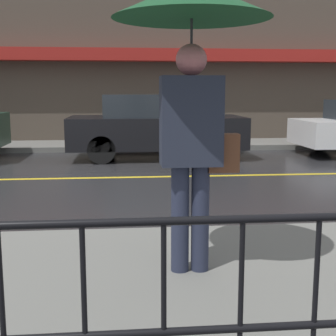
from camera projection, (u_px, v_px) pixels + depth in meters
name	position (u px, v px, depth m)	size (l,w,h in m)	color
ground_plane	(86.00, 178.00, 8.52)	(80.00, 80.00, 0.00)	#262628
sidewalk_near	(30.00, 304.00, 3.31)	(28.00, 3.17, 0.14)	slate
sidewalk_far	(99.00, 146.00, 13.06)	(28.00, 1.85, 0.14)	slate
lane_marking	(86.00, 178.00, 8.52)	(25.20, 0.12, 0.01)	gold
building_storefront	(98.00, 30.00, 13.57)	(28.00, 0.85, 6.73)	#4C4238
pedestrian	(192.00, 40.00, 3.48)	(1.19, 1.19, 2.22)	#23283D
car_black	(155.00, 126.00, 10.99)	(4.06, 1.79, 1.49)	black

